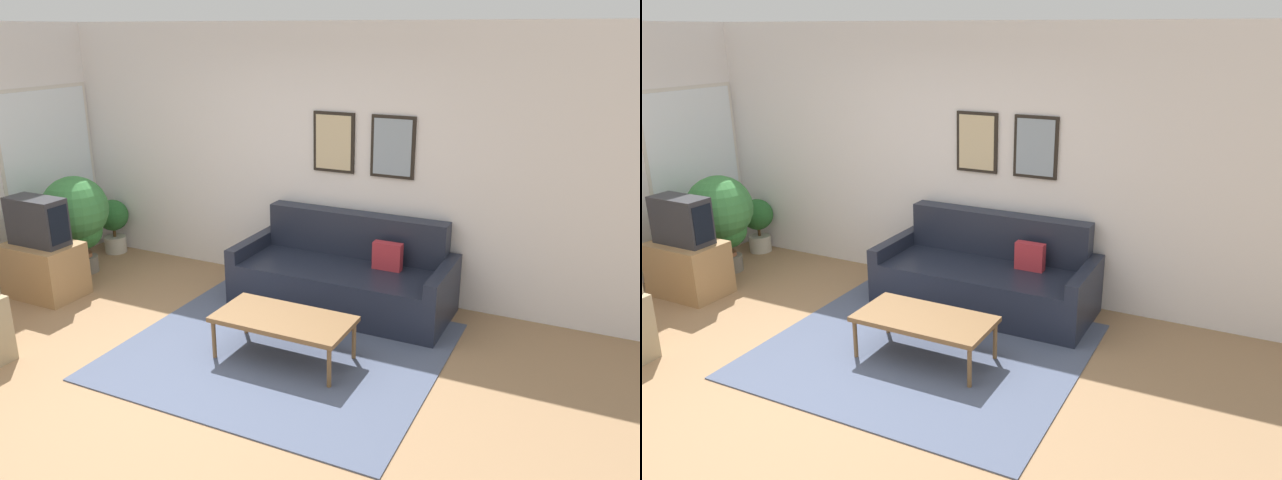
% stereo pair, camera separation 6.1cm
% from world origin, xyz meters
% --- Properties ---
extents(ground_plane, '(16.00, 16.00, 0.00)m').
position_xyz_m(ground_plane, '(0.00, 0.00, 0.00)').
color(ground_plane, '#997551').
extents(area_rug, '(2.65, 2.33, 0.01)m').
position_xyz_m(area_rug, '(0.51, 0.94, 0.01)').
color(area_rug, '#4C5670').
rests_on(area_rug, ground_plane).
extents(wall_back, '(8.00, 0.09, 2.70)m').
position_xyz_m(wall_back, '(0.01, 2.49, 1.35)').
color(wall_back, silver).
rests_on(wall_back, ground_plane).
extents(couch, '(2.12, 0.90, 0.89)m').
position_xyz_m(couch, '(0.62, 2.03, 0.30)').
color(couch, '#1E2333').
rests_on(couch, ground_plane).
extents(coffee_table, '(1.13, 0.57, 0.39)m').
position_xyz_m(coffee_table, '(0.59, 0.84, 0.35)').
color(coffee_table, brown).
rests_on(coffee_table, ground_plane).
extents(tv_stand, '(0.75, 0.51, 0.56)m').
position_xyz_m(tv_stand, '(-2.27, 0.94, 0.28)').
color(tv_stand, '#A87F51').
rests_on(tv_stand, ground_plane).
extents(tv, '(0.61, 0.28, 0.48)m').
position_xyz_m(tv, '(-2.26, 0.94, 0.80)').
color(tv, '#2D2D33').
rests_on(tv, tv_stand).
extents(potted_plant_tall, '(0.72, 0.72, 1.11)m').
position_xyz_m(potted_plant_tall, '(-2.42, 1.58, 0.73)').
color(potted_plant_tall, '#935638').
rests_on(potted_plant_tall, ground_plane).
extents(potted_plant_by_window, '(0.38, 0.38, 0.66)m').
position_xyz_m(potted_plant_by_window, '(-2.56, 2.26, 0.40)').
color(potted_plant_by_window, beige).
rests_on(potted_plant_by_window, ground_plane).
extents(potted_plant_small, '(0.43, 0.43, 0.71)m').
position_xyz_m(potted_plant_small, '(-2.38, 1.61, 0.44)').
color(potted_plant_small, slate).
rests_on(potted_plant_small, ground_plane).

